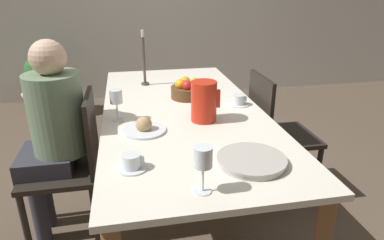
{
  "coord_description": "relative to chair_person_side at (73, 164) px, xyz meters",
  "views": [
    {
      "loc": [
        -0.32,
        -1.95,
        1.47
      ],
      "look_at": [
        0.0,
        -0.31,
        0.78
      ],
      "focal_mm": 32.0,
      "sensor_mm": 36.0,
      "label": 1
    }
  ],
  "objects": [
    {
      "name": "person_seated",
      "position": [
        -0.09,
        0.04,
        0.22
      ],
      "size": [
        0.39,
        0.41,
        1.19
      ],
      "rotation": [
        0.0,
        0.0,
        1.57
      ],
      "color": "#33333D",
      "rests_on": "ground_plane"
    },
    {
      "name": "chair_opposite",
      "position": [
        1.33,
        0.19,
        0.0
      ],
      "size": [
        0.42,
        0.42,
        0.89
      ],
      "rotation": [
        0.0,
        0.0,
        -1.57
      ],
      "color": "black",
      "rests_on": "ground_plane"
    },
    {
      "name": "dining_table",
      "position": [
        0.67,
        0.12,
        0.16
      ],
      "size": [
        0.95,
        2.04,
        0.73
      ],
      "color": "silver",
      "rests_on": "ground_plane"
    },
    {
      "name": "wine_glass_juice",
      "position": [
        0.59,
        -0.78,
        0.38
      ],
      "size": [
        0.07,
        0.07,
        0.19
      ],
      "color": "white",
      "rests_on": "dining_table"
    },
    {
      "name": "potted_plant",
      "position": [
        -0.58,
        2.21,
        -0.04
      ],
      "size": [
        0.41,
        0.41,
        0.72
      ],
      "color": "#A8603D",
      "rests_on": "ground_plane"
    },
    {
      "name": "teacup_across",
      "position": [
        1.03,
        0.12,
        0.28
      ],
      "size": [
        0.13,
        0.13,
        0.07
      ],
      "color": "silver",
      "rests_on": "dining_table"
    },
    {
      "name": "teacup_near_person",
      "position": [
        0.34,
        -0.55,
        0.28
      ],
      "size": [
        0.13,
        0.13,
        0.07
      ],
      "color": "silver",
      "rests_on": "dining_table"
    },
    {
      "name": "fruit_bowl",
      "position": [
        0.74,
        0.33,
        0.3
      ],
      "size": [
        0.22,
        0.22,
        0.13
      ],
      "color": "brown",
      "rests_on": "dining_table"
    },
    {
      "name": "chair_person_side",
      "position": [
        0.0,
        0.0,
        0.0
      ],
      "size": [
        0.42,
        0.42,
        0.89
      ],
      "rotation": [
        0.0,
        0.0,
        1.57
      ],
      "color": "black",
      "rests_on": "ground_plane"
    },
    {
      "name": "wine_glass_water",
      "position": [
        0.28,
        0.01,
        0.38
      ],
      "size": [
        0.07,
        0.07,
        0.18
      ],
      "color": "white",
      "rests_on": "dining_table"
    },
    {
      "name": "serving_tray",
      "position": [
        0.85,
        -0.61,
        0.26
      ],
      "size": [
        0.3,
        0.3,
        0.03
      ],
      "color": "#B7B2A8",
      "rests_on": "dining_table"
    },
    {
      "name": "red_pitcher",
      "position": [
        0.75,
        -0.09,
        0.36
      ],
      "size": [
        0.17,
        0.14,
        0.23
      ],
      "color": "red",
      "rests_on": "dining_table"
    },
    {
      "name": "ground_plane",
      "position": [
        0.67,
        0.12,
        -0.48
      ],
      "size": [
        20.0,
        20.0,
        0.0
      ],
      "primitive_type": "plane",
      "color": "brown"
    },
    {
      "name": "bread_plate",
      "position": [
        0.41,
        -0.18,
        0.27
      ],
      "size": [
        0.23,
        0.23,
        0.09
      ],
      "color": "silver",
      "rests_on": "dining_table"
    },
    {
      "name": "candlestick_tall",
      "position": [
        0.48,
        0.7,
        0.41
      ],
      "size": [
        0.06,
        0.06,
        0.41
      ],
      "color": "#4C4238",
      "rests_on": "dining_table"
    }
  ]
}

